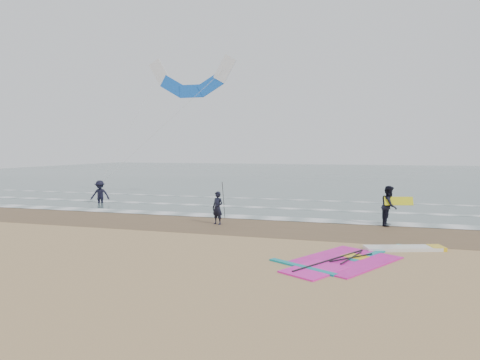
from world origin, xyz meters
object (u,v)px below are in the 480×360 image
(person_wading, at_px, (100,189))
(surf_kite, at_px, (191,81))
(windsurf_rig, at_px, (363,257))
(person_standing, at_px, (218,208))
(person_walking, at_px, (389,206))

(person_wading, height_order, surf_kite, surf_kite)
(windsurf_rig, height_order, person_wading, person_wading)
(windsurf_rig, relative_size, surf_kite, 0.64)
(person_standing, height_order, person_walking, person_walking)
(windsurf_rig, height_order, person_walking, person_walking)
(person_standing, bearing_deg, windsurf_rig, -14.88)
(windsurf_rig, bearing_deg, person_wading, 149.71)
(windsurf_rig, distance_m, surf_kite, 20.66)
(person_wading, xyz_separation_m, surf_kite, (4.48, 4.79, 7.50))
(person_standing, relative_size, person_wading, 0.84)
(person_standing, height_order, surf_kite, surf_kite)
(person_standing, xyz_separation_m, surf_kite, (-5.46, 9.89, 7.65))
(person_wading, bearing_deg, person_walking, -30.63)
(surf_kite, bearing_deg, windsurf_rig, -50.08)
(person_standing, height_order, person_wading, person_wading)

